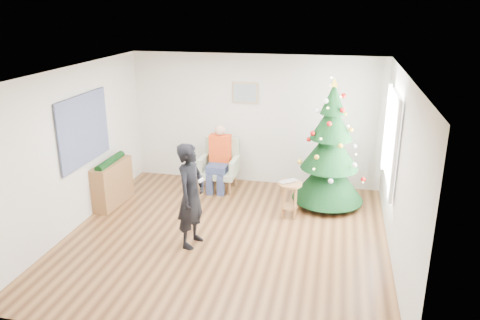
% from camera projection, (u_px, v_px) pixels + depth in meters
% --- Properties ---
extents(floor, '(5.00, 5.00, 0.00)m').
position_uv_depth(floor, '(226.00, 237.00, 7.42)').
color(floor, brown).
rests_on(floor, ground).
extents(ceiling, '(5.00, 5.00, 0.00)m').
position_uv_depth(ceiling, '(224.00, 72.00, 6.58)').
color(ceiling, white).
rests_on(ceiling, wall_back).
extents(wall_back, '(5.00, 0.00, 5.00)m').
position_uv_depth(wall_back, '(255.00, 120.00, 9.31)').
color(wall_back, silver).
rests_on(wall_back, floor).
extents(wall_front, '(5.00, 0.00, 5.00)m').
position_uv_depth(wall_front, '(165.00, 238.00, 4.68)').
color(wall_front, silver).
rests_on(wall_front, floor).
extents(wall_left, '(0.00, 5.00, 5.00)m').
position_uv_depth(wall_left, '(74.00, 149.00, 7.49)').
color(wall_left, silver).
rests_on(wall_left, floor).
extents(wall_right, '(0.00, 5.00, 5.00)m').
position_uv_depth(wall_right, '(399.00, 172.00, 6.50)').
color(wall_right, silver).
rests_on(wall_right, floor).
extents(window_panel, '(0.04, 1.30, 1.40)m').
position_uv_depth(window_panel, '(392.00, 138.00, 7.37)').
color(window_panel, white).
rests_on(window_panel, wall_right).
extents(curtains, '(0.05, 1.75, 1.50)m').
position_uv_depth(curtains, '(390.00, 138.00, 7.37)').
color(curtains, white).
rests_on(curtains, wall_right).
extents(christmas_tree, '(1.29, 1.29, 2.32)m').
position_uv_depth(christmas_tree, '(330.00, 150.00, 8.27)').
color(christmas_tree, '#3F2816').
rests_on(christmas_tree, floor).
extents(stool, '(0.41, 0.41, 0.62)m').
position_uv_depth(stool, '(289.00, 199.00, 8.04)').
color(stool, brown).
rests_on(stool, floor).
extents(laptop, '(0.40, 0.39, 0.03)m').
position_uv_depth(laptop, '(290.00, 182.00, 7.94)').
color(laptop, silver).
rests_on(laptop, stool).
extents(armchair, '(0.75, 0.68, 0.99)m').
position_uv_depth(armchair, '(220.00, 171.00, 9.24)').
color(armchair, '#9EAE8C').
rests_on(armchair, floor).
extents(seated_person, '(0.41, 0.59, 1.30)m').
position_uv_depth(seated_person, '(219.00, 158.00, 9.10)').
color(seated_person, navy).
rests_on(seated_person, armchair).
extents(standing_man, '(0.49, 0.65, 1.61)m').
position_uv_depth(standing_man, '(191.00, 195.00, 6.96)').
color(standing_man, black).
rests_on(standing_man, floor).
extents(game_controller, '(0.06, 0.13, 0.04)m').
position_uv_depth(game_controller, '(201.00, 180.00, 6.81)').
color(game_controller, white).
rests_on(game_controller, standing_man).
extents(console, '(0.36, 1.02, 0.80)m').
position_uv_depth(console, '(112.00, 183.00, 8.51)').
color(console, brown).
rests_on(console, floor).
extents(garland, '(0.14, 0.90, 0.14)m').
position_uv_depth(garland, '(110.00, 162.00, 8.38)').
color(garland, black).
rests_on(garland, console).
extents(tapestry, '(0.03, 1.50, 1.15)m').
position_uv_depth(tapestry, '(84.00, 129.00, 7.68)').
color(tapestry, black).
rests_on(tapestry, wall_left).
extents(framed_picture, '(0.52, 0.05, 0.42)m').
position_uv_depth(framed_picture, '(245.00, 93.00, 9.14)').
color(framed_picture, tan).
rests_on(framed_picture, wall_back).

